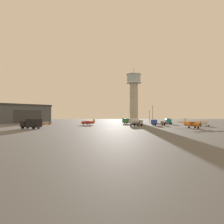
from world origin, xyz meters
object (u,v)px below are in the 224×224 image
Objects in this scene: truck_fuel_tanker_teal at (168,121)px; traffic_cone_near_right at (161,126)px; truck_fuel_tanker_silver at (136,122)px; light_post_north at (149,115)px; truck_box_green at (129,121)px; truck_box_black at (32,123)px; airplane_orange at (192,124)px; traffic_cone_mid_apron at (158,126)px; car_orange at (46,123)px; car_white at (204,124)px; traffic_cone_near_left at (168,126)px; airplane_red at (88,122)px; control_tower at (134,93)px; truck_flatbed_blue at (157,123)px; light_post_west at (153,113)px.

truck_fuel_tanker_teal reaches higher than traffic_cone_near_right.
light_post_north is at bearing 37.22° from truck_fuel_tanker_silver.
truck_box_black is at bearing -151.85° from truck_box_green.
airplane_orange reaches higher than truck_box_black.
traffic_cone_mid_apron is (6.93, -7.51, -1.37)m from truck_fuel_tanker_silver.
car_orange is 0.98× the size of car_white.
light_post_north reaches higher than traffic_cone_near_left.
airplane_orange is at bearing -62.68° from car_orange.
airplane_red is 1.39× the size of truck_fuel_tanker_silver.
truck_box_black is (-41.02, -61.50, -16.99)m from control_tower.
truck_flatbed_blue is 0.70× the size of light_post_west.
truck_fuel_tanker_silver is (-16.44, 14.56, 0.15)m from airplane_orange.
truck_flatbed_blue is 17.97m from car_white.
traffic_cone_near_left is at bearing -73.66° from truck_fuel_tanker_silver.
truck_box_black reaches higher than truck_flatbed_blue.
airplane_red reaches higher than truck_flatbed_blue.
control_tower is 5.10× the size of truck_flatbed_blue.
light_post_west reaches higher than traffic_cone_near_left.
car_white is at bearing 21.48° from traffic_cone_near_left.
traffic_cone_near_left is (10.11, -8.89, -1.32)m from truck_fuel_tanker_silver.
car_orange reaches higher than traffic_cone_near_left.
truck_box_green is at bearing -131.59° from light_post_north.
truck_fuel_tanker_teal is at bearing 109.06° from car_white.
control_tower reaches higher than truck_flatbed_blue.
traffic_cone_near_left is 0.97× the size of traffic_cone_near_right.
truck_fuel_tanker_silver is at bearing -109.69° from truck_box_green.
airplane_orange is at bearing 116.32° from airplane_red.
truck_fuel_tanker_teal is at bearing -47.27° from light_post_west.
control_tower is 5.83× the size of truck_fuel_tanker_silver.
truck_fuel_tanker_teal is 0.64× the size of light_post_west.
control_tower is at bearing 112.47° from car_white.
truck_fuel_tanker_silver is 26.51m from car_white.
truck_fuel_tanker_teal is 20.67m from light_post_north.
light_post_north is at bearing -11.50° from car_orange.
car_orange is (-19.79, 4.70, -0.49)m from airplane_red.
light_post_north is at bearing 29.35° from truck_box_green.
truck_fuel_tanker_teal is at bearing -64.50° from control_tower.
airplane_red is at bearing 149.00° from traffic_cone_near_left.
truck_flatbed_blue reaches higher than car_white.
control_tower reaches higher than light_post_north.
car_orange is at bearing 153.61° from traffic_cone_near_right.
truck_flatbed_blue is at bearing -26.49° from truck_fuel_tanker_teal.
truck_fuel_tanker_silver is at bearing 138.69° from traffic_cone_near_left.
light_post_west is at bearing 80.99° from traffic_cone_near_right.
airplane_orange reaches higher than truck_fuel_tanker_silver.
car_white is at bearing -62.66° from truck_box_green.
truck_box_green is at bearing 57.02° from truck_fuel_tanker_silver.
truck_fuel_tanker_teal is 9.01× the size of traffic_cone_near_right.
truck_fuel_tanker_teal is at bearing -135.35° from truck_flatbed_blue.
truck_fuel_tanker_teal is at bearing -76.42° from light_post_north.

